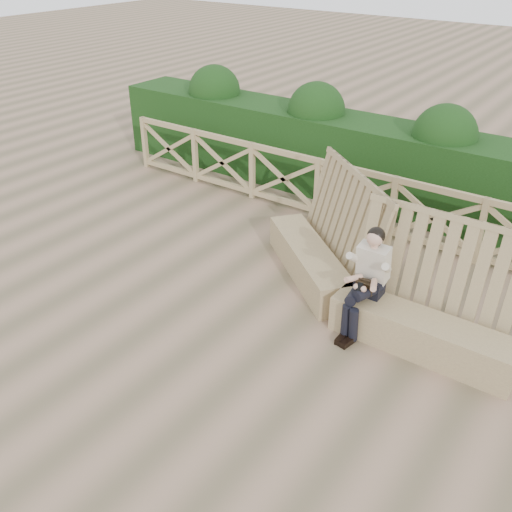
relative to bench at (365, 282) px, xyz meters
The scene contains 5 objects.
ground 1.93m from the bench, 133.08° to the right, with size 60.00×60.00×0.00m, color brown.
bench is the anchor object (origin of this frame).
woman 0.58m from the bench, 64.55° to the right, with size 0.39×0.83×1.41m.
guardrail 2.49m from the bench, 121.22° to the left, with size 10.10×0.09×1.10m.
hedge 3.58m from the bench, 111.17° to the left, with size 12.00×1.20×1.50m, color black.
Camera 1 is at (3.87, -4.73, 4.52)m, focal length 40.00 mm.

